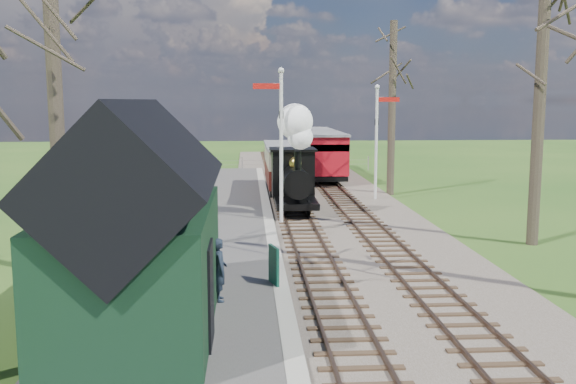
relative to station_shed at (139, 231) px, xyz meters
name	(u,v)px	position (x,y,z in m)	size (l,w,h in m)	color
distant_hills	(277,281)	(5.70, 60.38, -18.47)	(114.40, 48.00, 22.02)	#385B23
ballast_bed	(315,200)	(5.60, 18.00, -2.22)	(8.00, 60.00, 0.10)	brown
track_near	(289,200)	(4.30, 18.00, -2.17)	(1.60, 60.00, 0.15)	brown
track_far	(341,199)	(6.90, 18.00, -2.17)	(1.60, 60.00, 0.15)	brown
platform	(208,234)	(0.80, 10.00, -2.17)	(5.00, 44.00, 0.20)	#474442
coping_strip	(271,233)	(3.10, 10.00, -2.16)	(0.40, 44.00, 0.21)	#B2AD9E
station_shed	(139,231)	(0.00, 0.00, 0.00)	(3.25, 6.30, 4.78)	black
semaphore_near	(279,135)	(3.53, 12.00, 1.35)	(1.22, 0.24, 6.22)	silver
semaphore_far	(378,133)	(8.67, 18.00, 1.08)	(1.22, 0.24, 5.72)	silver
bare_trees	(359,92)	(5.63, 6.10, 2.94)	(15.51, 22.39, 12.00)	#382D23
fence_line	(280,163)	(4.60, 32.00, -1.72)	(12.60, 0.08, 1.00)	slate
locomotive	(294,167)	(4.29, 14.21, -0.14)	(1.85, 4.33, 4.64)	black
coach	(286,166)	(4.30, 20.28, -0.71)	(2.16, 7.42, 2.28)	black
red_carriage_a	(324,155)	(6.90, 25.26, -0.60)	(2.33, 5.77, 2.45)	black
red_carriage_b	(315,149)	(6.90, 30.76, -0.60)	(2.33, 5.77, 2.45)	black
sign_board	(274,265)	(2.93, 3.05, -1.56)	(0.27, 0.68, 1.01)	#0E4131
bench	(180,331)	(0.93, -1.26, -1.70)	(0.60, 1.43, 0.79)	#442618
person	(219,270)	(1.57, 1.73, -1.31)	(0.56, 0.36, 1.52)	#1B2532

